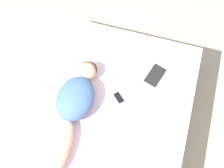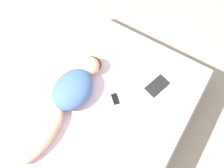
# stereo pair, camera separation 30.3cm
# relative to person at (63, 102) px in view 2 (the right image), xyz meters

# --- Properties ---
(ground_plane) EXTENTS (12.00, 12.00, 0.00)m
(ground_plane) POSITION_rel_person_xyz_m (0.26, 0.09, -0.62)
(ground_plane) COLOR #B7A88E
(bed) EXTENTS (1.73, 2.01, 0.52)m
(bed) POSITION_rel_person_xyz_m (0.26, 0.09, -0.36)
(bed) COLOR beige
(bed) RESTS_ON ground_plane
(person) EXTENTS (0.38, 1.26, 0.21)m
(person) POSITION_rel_person_xyz_m (0.00, 0.00, 0.00)
(person) COLOR #DBB28E
(person) RESTS_ON bed
(open_magazine) EXTENTS (0.51, 0.45, 0.01)m
(open_magazine) POSITION_rel_person_xyz_m (0.58, 0.66, -0.09)
(open_magazine) COLOR white
(open_magazine) RESTS_ON bed
(cell_phone) EXTENTS (0.15, 0.15, 0.01)m
(cell_phone) POSITION_rel_person_xyz_m (0.39, 0.30, -0.09)
(cell_phone) COLOR silver
(cell_phone) RESTS_ON bed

